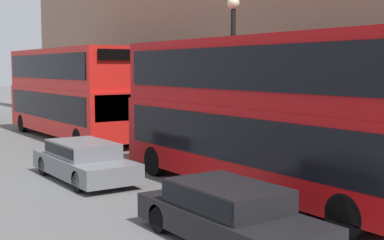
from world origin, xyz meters
TOP-DOWN VIEW (x-y plane):
  - bus_leading at (1.60, 6.79)m, footprint 2.59×11.32m
  - bus_second_in_queue at (1.60, 21.58)m, footprint 2.59×11.47m
  - car_dark_sedan at (-1.80, 3.93)m, footprint 1.85×4.62m
  - car_hatchback at (-1.80, 11.57)m, footprint 1.86×4.73m
  - street_lamp at (3.48, 10.44)m, footprint 0.44×0.44m

SIDE VIEW (x-z plane):
  - car_dark_sedan at x=-1.80m, z-range 0.05..1.29m
  - car_hatchback at x=-1.80m, z-range 0.05..1.30m
  - bus_leading at x=1.60m, z-range 0.23..4.72m
  - bus_second_in_queue at x=1.60m, z-range 0.23..4.82m
  - street_lamp at x=3.48m, z-range 0.75..6.89m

